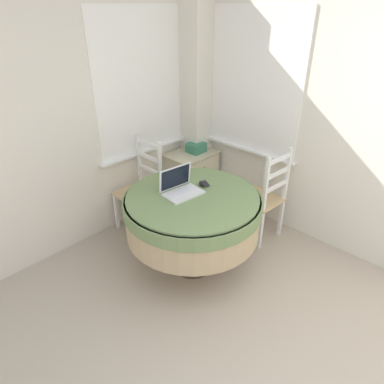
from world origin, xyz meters
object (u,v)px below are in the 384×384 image
at_px(laptop, 181,188).
at_px(storage_box, 196,147).
at_px(corner_cabinet, 191,177).
at_px(cell_phone, 205,184).
at_px(dining_chair_near_back_window, 141,189).
at_px(computer_mouse, 203,184).
at_px(round_dining_table, 192,212).
at_px(dining_chair_near_right_window, 263,198).

xyz_separation_m(laptop, storage_box, (0.99, 0.75, -0.12)).
bearing_deg(corner_cabinet, cell_phone, -129.59).
bearing_deg(storage_box, corner_cabinet, 160.68).
height_order(cell_phone, dining_chair_near_back_window, dining_chair_near_back_window).
distance_m(computer_mouse, cell_phone, 0.05).
height_order(laptop, storage_box, laptop).
xyz_separation_m(computer_mouse, dining_chair_near_back_window, (-0.07, 0.82, -0.34)).
bearing_deg(laptop, storage_box, 37.06).
xyz_separation_m(laptop, computer_mouse, (0.22, -0.06, -0.02)).
distance_m(laptop, storage_box, 1.25).
relative_size(round_dining_table, laptop, 3.40).
distance_m(computer_mouse, dining_chair_near_back_window, 0.89).
xyz_separation_m(cell_phone, corner_cabinet, (0.67, 0.81, -0.46)).
relative_size(round_dining_table, dining_chair_near_right_window, 1.19).
relative_size(round_dining_table, dining_chair_near_back_window, 1.19).
distance_m(laptop, dining_chair_near_right_window, 1.00).
bearing_deg(storage_box, dining_chair_near_back_window, 179.31).
bearing_deg(laptop, computer_mouse, -15.66).
xyz_separation_m(laptop, dining_chair_near_right_window, (0.89, -0.28, -0.36)).
distance_m(cell_phone, dining_chair_near_back_window, 0.87).
relative_size(dining_chair_near_right_window, corner_cabinet, 1.55).
xyz_separation_m(computer_mouse, corner_cabinet, (0.71, 0.83, -0.47)).
xyz_separation_m(laptop, cell_phone, (0.26, -0.04, -0.04)).
xyz_separation_m(dining_chair_near_right_window, corner_cabinet, (0.04, 1.05, -0.14)).
height_order(round_dining_table, laptop, laptop).
height_order(computer_mouse, dining_chair_near_right_window, dining_chair_near_right_window).
bearing_deg(round_dining_table, corner_cabinet, 44.31).
bearing_deg(cell_phone, corner_cabinet, 50.41).
bearing_deg(cell_phone, storage_box, 47.35).
bearing_deg(dining_chair_near_back_window, computer_mouse, -85.21).
relative_size(dining_chair_near_back_window, corner_cabinet, 1.55).
height_order(cell_phone, storage_box, cell_phone).
distance_m(cell_phone, corner_cabinet, 1.15).
bearing_deg(dining_chair_near_back_window, storage_box, -0.69).
xyz_separation_m(round_dining_table, storage_box, (0.96, 0.86, 0.09)).
relative_size(laptop, dining_chair_near_back_window, 0.35).
height_order(computer_mouse, storage_box, computer_mouse).
height_order(round_dining_table, cell_phone, cell_phone).
height_order(dining_chair_near_back_window, storage_box, dining_chair_near_back_window).
distance_m(round_dining_table, corner_cabinet, 1.29).
xyz_separation_m(laptop, dining_chair_near_back_window, (0.15, 0.76, -0.36)).
distance_m(computer_mouse, corner_cabinet, 1.19).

